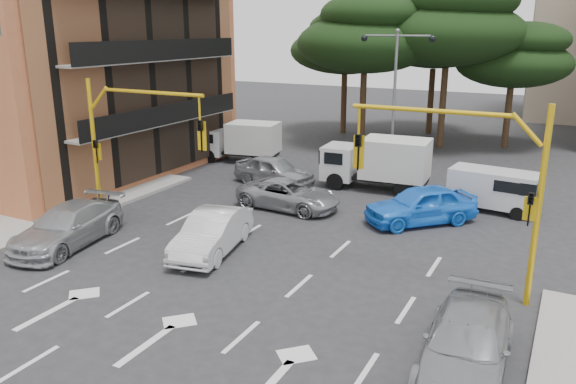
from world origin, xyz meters
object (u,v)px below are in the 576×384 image
at_px(van_white, 493,190).
at_px(car_silver_wagon, 67,226).
at_px(car_silver_cross_a, 289,194).
at_px(box_truck_a, 240,142).
at_px(street_lamp_center, 395,75).
at_px(car_white_hatch, 212,233).
at_px(box_truck_b, 376,163).
at_px(car_blue_compact, 421,205).
at_px(car_silver_parked, 467,344).
at_px(car_silver_cross_b, 274,171).
at_px(signal_mast_right, 476,172).
at_px(signal_mast_left, 125,134).

bearing_deg(van_white, car_silver_wagon, -43.15).
bearing_deg(car_silver_cross_a, box_truck_a, 47.94).
bearing_deg(street_lamp_center, car_white_hatch, -98.01).
bearing_deg(box_truck_b, street_lamp_center, 2.38).
bearing_deg(car_blue_compact, car_silver_parked, -24.70).
height_order(car_blue_compact, car_silver_cross_a, car_blue_compact).
bearing_deg(van_white, car_silver_cross_b, -79.65).
relative_size(street_lamp_center, car_blue_compact, 1.63).
height_order(car_silver_wagon, car_silver_cross_b, car_silver_cross_b).
relative_size(signal_mast_right, car_silver_cross_b, 1.34).
relative_size(signal_mast_left, van_white, 1.58).
distance_m(car_silver_wagon, box_truck_a, 14.94).
xyz_separation_m(car_silver_cross_a, box_truck_b, (2.46, 4.95, 0.67)).
height_order(car_silver_wagon, box_truck_b, box_truck_b).
height_order(signal_mast_right, car_silver_cross_a, signal_mast_right).
bearing_deg(car_silver_cross_a, street_lamp_center, -9.58).
bearing_deg(car_blue_compact, box_truck_b, 174.12).
relative_size(signal_mast_right, car_silver_wagon, 1.16).
bearing_deg(van_white, box_truck_b, -93.17).
xyz_separation_m(street_lamp_center, car_white_hatch, (-2.10, -14.91, -4.67)).
bearing_deg(car_silver_wagon, street_lamp_center, 57.09).
xyz_separation_m(car_silver_parked, box_truck_b, (-7.14, 14.22, 0.63)).
distance_m(car_silver_wagon, car_silver_parked, 15.06).
bearing_deg(van_white, car_white_hatch, -34.29).
bearing_deg(car_blue_compact, car_white_hatch, -86.90).
distance_m(signal_mast_left, van_white, 16.18).
height_order(signal_mast_right, car_white_hatch, signal_mast_right).
height_order(street_lamp_center, box_truck_b, street_lamp_center).
relative_size(signal_mast_left, car_silver_wagon, 1.16).
height_order(car_blue_compact, van_white, van_white).
bearing_deg(car_silver_parked, box_truck_b, 113.84).
height_order(signal_mast_left, box_truck_b, signal_mast_left).
bearing_deg(car_silver_cross_a, car_silver_parked, -131.05).
distance_m(street_lamp_center, box_truck_b, 5.78).
distance_m(signal_mast_right, signal_mast_left, 13.61).
relative_size(street_lamp_center, car_silver_cross_a, 1.63).
distance_m(street_lamp_center, car_silver_cross_a, 10.38).
height_order(street_lamp_center, car_silver_cross_a, street_lamp_center).
height_order(signal_mast_right, car_silver_cross_b, signal_mast_right).
bearing_deg(car_white_hatch, box_truck_b, 65.39).
bearing_deg(van_white, car_silver_cross_a, -58.27).
distance_m(street_lamp_center, box_truck_a, 10.13).
distance_m(car_silver_cross_a, car_silver_cross_b, 4.05).
bearing_deg(car_silver_cross_b, box_truck_b, -60.64).
bearing_deg(street_lamp_center, car_silver_parked, -67.41).
distance_m(car_white_hatch, car_silver_wagon, 5.64).
bearing_deg(box_truck_a, car_silver_cross_b, -140.70).
bearing_deg(signal_mast_left, signal_mast_right, 0.00).
bearing_deg(car_white_hatch, signal_mast_right, -5.56).
bearing_deg(car_blue_compact, van_white, 97.93).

